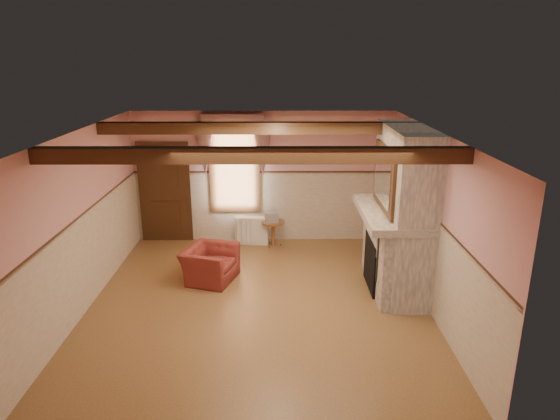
{
  "coord_description": "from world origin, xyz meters",
  "views": [
    {
      "loc": [
        0.34,
        -7.35,
        3.91
      ],
      "look_at": [
        0.36,
        0.8,
        1.35
      ],
      "focal_mm": 32.0,
      "sensor_mm": 36.0,
      "label": 1
    }
  ],
  "objects_px": {
    "side_table": "(273,233)",
    "mantel_clock": "(383,191)",
    "armchair": "(210,264)",
    "oil_lamp": "(386,192)",
    "radiator": "(252,230)",
    "bowl": "(391,205)"
  },
  "relations": [
    {
      "from": "armchair",
      "to": "bowl",
      "type": "bearing_deg",
      "value": -75.44
    },
    {
      "from": "oil_lamp",
      "to": "bowl",
      "type": "bearing_deg",
      "value": -90.0
    },
    {
      "from": "armchair",
      "to": "mantel_clock",
      "type": "height_order",
      "value": "mantel_clock"
    },
    {
      "from": "side_table",
      "to": "radiator",
      "type": "xyz_separation_m",
      "value": [
        -0.45,
        0.12,
        0.02
      ]
    },
    {
      "from": "armchair",
      "to": "side_table",
      "type": "distance_m",
      "value": 2.01
    },
    {
      "from": "side_table",
      "to": "mantel_clock",
      "type": "distance_m",
      "value": 2.66
    },
    {
      "from": "armchair",
      "to": "mantel_clock",
      "type": "distance_m",
      "value": 3.41
    },
    {
      "from": "armchair",
      "to": "oil_lamp",
      "type": "height_order",
      "value": "oil_lamp"
    },
    {
      "from": "armchair",
      "to": "bowl",
      "type": "xyz_separation_m",
      "value": [
        3.15,
        -0.15,
        1.15
      ]
    },
    {
      "from": "radiator",
      "to": "oil_lamp",
      "type": "xyz_separation_m",
      "value": [
        2.48,
        -1.49,
        1.26
      ]
    },
    {
      "from": "bowl",
      "to": "armchair",
      "type": "bearing_deg",
      "value": 177.3
    },
    {
      "from": "radiator",
      "to": "oil_lamp",
      "type": "distance_m",
      "value": 3.16
    },
    {
      "from": "mantel_clock",
      "to": "side_table",
      "type": "bearing_deg",
      "value": 149.94
    },
    {
      "from": "side_table",
      "to": "mantel_clock",
      "type": "height_order",
      "value": "mantel_clock"
    },
    {
      "from": "radiator",
      "to": "mantel_clock",
      "type": "xyz_separation_m",
      "value": [
        2.48,
        -1.3,
        1.22
      ]
    },
    {
      "from": "side_table",
      "to": "radiator",
      "type": "relative_size",
      "value": 0.79
    },
    {
      "from": "bowl",
      "to": "mantel_clock",
      "type": "height_order",
      "value": "mantel_clock"
    },
    {
      "from": "armchair",
      "to": "mantel_clock",
      "type": "bearing_deg",
      "value": -63.78
    },
    {
      "from": "armchair",
      "to": "side_table",
      "type": "relative_size",
      "value": 1.71
    },
    {
      "from": "oil_lamp",
      "to": "armchair",
      "type": "bearing_deg",
      "value": -174.6
    },
    {
      "from": "radiator",
      "to": "mantel_clock",
      "type": "relative_size",
      "value": 2.92
    },
    {
      "from": "bowl",
      "to": "oil_lamp",
      "type": "bearing_deg",
      "value": 90.0
    }
  ]
}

